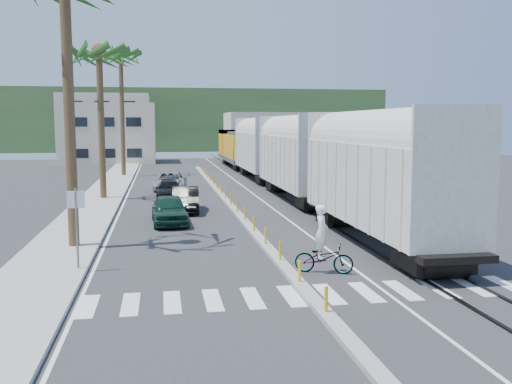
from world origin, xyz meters
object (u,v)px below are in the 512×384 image
street_sign (76,217)px  car_lead (170,210)px  cyclist (323,252)px  car_second (186,199)px

street_sign → car_lead: 10.08m
car_lead → cyclist: (5.16, -10.95, -0.00)m
car_lead → cyclist: size_ratio=1.78×
car_lead → cyclist: cyclist is taller
street_sign → car_lead: street_sign is taller
car_second → cyclist: bearing=-71.8°
cyclist → car_lead: bearing=47.4°
car_lead → cyclist: bearing=-67.2°
cyclist → car_second: bearing=37.5°
car_second → street_sign: bearing=-105.0°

